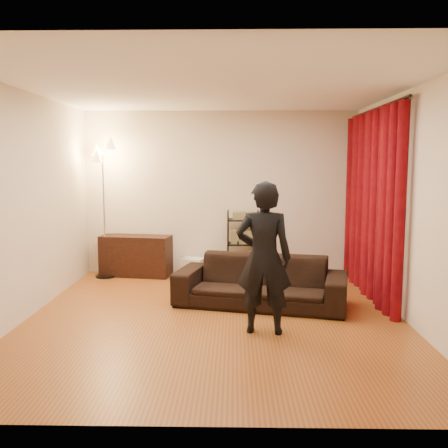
{
  "coord_description": "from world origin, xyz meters",
  "views": [
    {
      "loc": [
        0.22,
        -5.81,
        1.85
      ],
      "look_at": [
        0.1,
        0.3,
        1.1
      ],
      "focal_mm": 40.0,
      "sensor_mm": 36.0,
      "label": 1
    }
  ],
  "objects_px": {
    "storage_boxes": "(193,266)",
    "floor_lamp": "(104,211)",
    "sofa": "(261,281)",
    "person": "(264,258)",
    "media_cabinet": "(136,256)",
    "wire_shelf": "(243,244)"
  },
  "relations": [
    {
      "from": "storage_boxes",
      "to": "floor_lamp",
      "type": "relative_size",
      "value": 0.16
    },
    {
      "from": "sofa",
      "to": "storage_boxes",
      "type": "xyz_separation_m",
      "value": [
        -1.03,
        1.78,
        -0.18
      ]
    },
    {
      "from": "person",
      "to": "sofa",
      "type": "bearing_deg",
      "value": -85.58
    },
    {
      "from": "media_cabinet",
      "to": "wire_shelf",
      "type": "distance_m",
      "value": 1.77
    },
    {
      "from": "person",
      "to": "floor_lamp",
      "type": "height_order",
      "value": "floor_lamp"
    },
    {
      "from": "sofa",
      "to": "floor_lamp",
      "type": "height_order",
      "value": "floor_lamp"
    },
    {
      "from": "floor_lamp",
      "to": "storage_boxes",
      "type": "bearing_deg",
      "value": 7.82
    },
    {
      "from": "floor_lamp",
      "to": "sofa",
      "type": "bearing_deg",
      "value": -33.02
    },
    {
      "from": "sofa",
      "to": "storage_boxes",
      "type": "relative_size",
      "value": 6.39
    },
    {
      "from": "wire_shelf",
      "to": "floor_lamp",
      "type": "bearing_deg",
      "value": 160.07
    },
    {
      "from": "media_cabinet",
      "to": "storage_boxes",
      "type": "relative_size",
      "value": 3.33
    },
    {
      "from": "person",
      "to": "storage_boxes",
      "type": "height_order",
      "value": "person"
    },
    {
      "from": "person",
      "to": "floor_lamp",
      "type": "xyz_separation_m",
      "value": [
        -2.42,
        2.62,
        0.26
      ]
    },
    {
      "from": "media_cabinet",
      "to": "wire_shelf",
      "type": "bearing_deg",
      "value": 8.44
    },
    {
      "from": "person",
      "to": "storage_boxes",
      "type": "xyz_separation_m",
      "value": [
        -1.0,
        2.81,
        -0.69
      ]
    },
    {
      "from": "sofa",
      "to": "storage_boxes",
      "type": "height_order",
      "value": "sofa"
    },
    {
      "from": "storage_boxes",
      "to": "wire_shelf",
      "type": "distance_m",
      "value": 0.92
    },
    {
      "from": "person",
      "to": "wire_shelf",
      "type": "xyz_separation_m",
      "value": [
        -0.17,
        2.71,
        -0.29
      ]
    },
    {
      "from": "wire_shelf",
      "to": "floor_lamp",
      "type": "xyz_separation_m",
      "value": [
        -2.24,
        -0.09,
        0.55
      ]
    },
    {
      "from": "sofa",
      "to": "storage_boxes",
      "type": "bearing_deg",
      "value": 133.19
    },
    {
      "from": "person",
      "to": "wire_shelf",
      "type": "height_order",
      "value": "person"
    },
    {
      "from": "floor_lamp",
      "to": "wire_shelf",
      "type": "bearing_deg",
      "value": 2.21
    }
  ]
}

